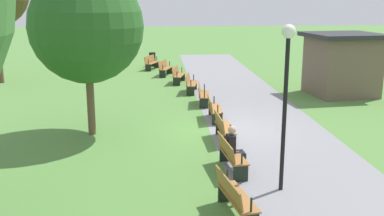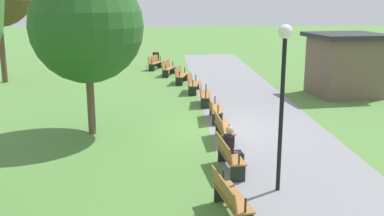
{
  "view_description": "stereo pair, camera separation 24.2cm",
  "coord_description": "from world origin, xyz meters",
  "px_view_note": "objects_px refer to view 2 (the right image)",
  "views": [
    {
      "loc": [
        15.04,
        -2.13,
        4.5
      ],
      "look_at": [
        0.0,
        -1.0,
        0.8
      ],
      "focal_mm": 41.92,
      "sensor_mm": 36.0,
      "label": 1
    },
    {
      "loc": [
        15.06,
        -1.88,
        4.5
      ],
      "look_at": [
        0.0,
        -1.0,
        0.8
      ],
      "focal_mm": 41.92,
      "sensor_mm": 36.0,
      "label": 2
    }
  ],
  "objects_px": {
    "bench_1": "(168,68)",
    "bench_8": "(229,196)",
    "bench_6": "(223,127)",
    "trash_bin": "(156,59)",
    "bench_5": "(214,108)",
    "lamp_post": "(283,78)",
    "kiosk": "(345,64)",
    "bench_4": "(204,94)",
    "person_seated": "(232,146)",
    "bench_0": "(155,62)",
    "bench_2": "(181,75)",
    "tree_0": "(87,27)",
    "bench_3": "(193,83)",
    "bench_7": "(228,155)"
  },
  "relations": [
    {
      "from": "person_seated",
      "to": "kiosk",
      "type": "xyz_separation_m",
      "value": [
        -9.14,
        6.65,
        0.86
      ]
    },
    {
      "from": "bench_1",
      "to": "bench_8",
      "type": "height_order",
      "value": "same"
    },
    {
      "from": "bench_2",
      "to": "person_seated",
      "type": "relative_size",
      "value": 1.4
    },
    {
      "from": "bench_6",
      "to": "person_seated",
      "type": "xyz_separation_m",
      "value": [
        2.39,
        -0.05,
        0.17
      ]
    },
    {
      "from": "trash_bin",
      "to": "bench_1",
      "type": "bearing_deg",
      "value": 11.52
    },
    {
      "from": "bench_2",
      "to": "person_seated",
      "type": "xyz_separation_m",
      "value": [
        12.69,
        0.96,
        0.17
      ]
    },
    {
      "from": "bench_4",
      "to": "lamp_post",
      "type": "relative_size",
      "value": 0.42
    },
    {
      "from": "bench_6",
      "to": "bench_8",
      "type": "height_order",
      "value": "same"
    },
    {
      "from": "person_seated",
      "to": "bench_2",
      "type": "bearing_deg",
      "value": 178.72
    },
    {
      "from": "bench_0",
      "to": "tree_0",
      "type": "height_order",
      "value": "tree_0"
    },
    {
      "from": "person_seated",
      "to": "trash_bin",
      "type": "relative_size",
      "value": 1.28
    },
    {
      "from": "bench_3",
      "to": "kiosk",
      "type": "relative_size",
      "value": 0.46
    },
    {
      "from": "bench_1",
      "to": "tree_0",
      "type": "height_order",
      "value": "tree_0"
    },
    {
      "from": "bench_3",
      "to": "bench_5",
      "type": "xyz_separation_m",
      "value": [
        5.16,
        0.51,
        0.0
      ]
    },
    {
      "from": "bench_7",
      "to": "bench_5",
      "type": "bearing_deg",
      "value": 172.51
    },
    {
      "from": "bench_2",
      "to": "bench_5",
      "type": "bearing_deg",
      "value": 20.58
    },
    {
      "from": "bench_6",
      "to": "bench_5",
      "type": "bearing_deg",
      "value": 178.13
    },
    {
      "from": "kiosk",
      "to": "bench_7",
      "type": "bearing_deg",
      "value": -42.82
    },
    {
      "from": "bench_4",
      "to": "person_seated",
      "type": "xyz_separation_m",
      "value": [
        7.57,
        0.12,
        0.17
      ]
    },
    {
      "from": "bench_1",
      "to": "bench_3",
      "type": "bearing_deg",
      "value": 29.92
    },
    {
      "from": "bench_5",
      "to": "lamp_post",
      "type": "bearing_deg",
      "value": 9.44
    },
    {
      "from": "bench_6",
      "to": "tree_0",
      "type": "bearing_deg",
      "value": -106.07
    },
    {
      "from": "bench_4",
      "to": "bench_7",
      "type": "relative_size",
      "value": 1.0
    },
    {
      "from": "lamp_post",
      "to": "tree_0",
      "type": "bearing_deg",
      "value": -133.67
    },
    {
      "from": "lamp_post",
      "to": "trash_bin",
      "type": "xyz_separation_m",
      "value": [
        -20.54,
        -3.33,
        -2.28
      ]
    },
    {
      "from": "bench_6",
      "to": "bench_1",
      "type": "bearing_deg",
      "value": -174.41
    },
    {
      "from": "bench_4",
      "to": "bench_6",
      "type": "bearing_deg",
      "value": 7.49
    },
    {
      "from": "bench_8",
      "to": "bench_0",
      "type": "bearing_deg",
      "value": 176.24
    },
    {
      "from": "bench_8",
      "to": "bench_5",
      "type": "bearing_deg",
      "value": 166.9
    },
    {
      "from": "bench_6",
      "to": "trash_bin",
      "type": "distance_m",
      "value": 16.86
    },
    {
      "from": "bench_2",
      "to": "bench_3",
      "type": "bearing_deg",
      "value": 24.31
    },
    {
      "from": "bench_7",
      "to": "lamp_post",
      "type": "relative_size",
      "value": 0.42
    },
    {
      "from": "bench_2",
      "to": "bench_0",
      "type": "bearing_deg",
      "value": -150.09
    },
    {
      "from": "bench_7",
      "to": "bench_8",
      "type": "relative_size",
      "value": 0.99
    },
    {
      "from": "bench_0",
      "to": "bench_8",
      "type": "relative_size",
      "value": 1.0
    },
    {
      "from": "bench_0",
      "to": "person_seated",
      "type": "bearing_deg",
      "value": 28.54
    },
    {
      "from": "bench_4",
      "to": "bench_7",
      "type": "xyz_separation_m",
      "value": [
        7.77,
        0.0,
        0.0
      ]
    },
    {
      "from": "bench_1",
      "to": "trash_bin",
      "type": "distance_m",
      "value": 3.96
    },
    {
      "from": "bench_2",
      "to": "bench_5",
      "type": "distance_m",
      "value": 7.77
    },
    {
      "from": "bench_0",
      "to": "bench_1",
      "type": "height_order",
      "value": "same"
    },
    {
      "from": "person_seated",
      "to": "bench_8",
      "type": "bearing_deg",
      "value": -15.06
    },
    {
      "from": "bench_5",
      "to": "bench_4",
      "type": "bearing_deg",
      "value": -174.39
    },
    {
      "from": "lamp_post",
      "to": "bench_8",
      "type": "bearing_deg",
      "value": -46.5
    },
    {
      "from": "bench_2",
      "to": "bench_6",
      "type": "bearing_deg",
      "value": 18.71
    },
    {
      "from": "bench_3",
      "to": "lamp_post",
      "type": "bearing_deg",
      "value": 16.06
    },
    {
      "from": "bench_0",
      "to": "bench_1",
      "type": "relative_size",
      "value": 1.0
    },
    {
      "from": "lamp_post",
      "to": "kiosk",
      "type": "bearing_deg",
      "value": 151.54
    },
    {
      "from": "kiosk",
      "to": "bench_4",
      "type": "bearing_deg",
      "value": -83.84
    },
    {
      "from": "bench_0",
      "to": "trash_bin",
      "type": "xyz_separation_m",
      "value": [
        -1.42,
        0.04,
        0.0
      ]
    },
    {
      "from": "bench_4",
      "to": "tree_0",
      "type": "relative_size",
      "value": 0.3
    }
  ]
}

